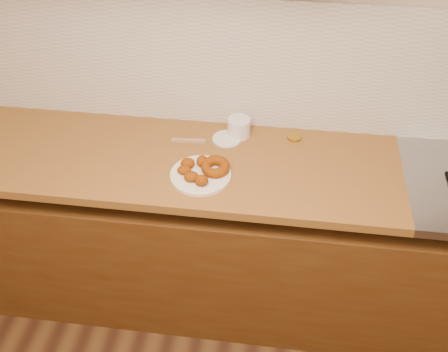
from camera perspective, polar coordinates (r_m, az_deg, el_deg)
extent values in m
cube|color=tan|center=(2.25, 7.72, 14.98)|extent=(4.00, 0.02, 2.70)
cube|color=#543514|center=(2.58, 5.64, -7.84)|extent=(3.60, 0.60, 0.77)
cube|color=olive|center=(2.33, -9.73, 2.00)|extent=(2.30, 0.62, 0.04)
cube|color=beige|center=(2.31, 7.38, 11.49)|extent=(3.60, 0.02, 0.60)
cylinder|color=silver|center=(2.16, -2.56, 0.10)|extent=(0.25, 0.25, 0.01)
torus|color=#794207|center=(2.16, -0.96, 1.03)|extent=(0.14, 0.15, 0.05)
ellipsoid|color=#794207|center=(2.18, -3.98, 1.39)|extent=(0.07, 0.07, 0.04)
ellipsoid|color=#794207|center=(2.15, -4.34, 0.66)|extent=(0.06, 0.05, 0.03)
ellipsoid|color=#794207|center=(2.11, -3.59, -0.04)|extent=(0.06, 0.05, 0.04)
ellipsoid|color=#794207|center=(2.09, -2.47, -0.47)|extent=(0.06, 0.05, 0.05)
ellipsoid|color=#794207|center=(2.18, -2.43, 1.65)|extent=(0.05, 0.06, 0.05)
cylinder|color=silver|center=(2.37, 1.64, 5.33)|extent=(0.14, 0.14, 0.09)
cylinder|color=silver|center=(2.36, 0.32, 4.07)|extent=(0.15, 0.15, 0.01)
cylinder|color=#AD8221|center=(2.39, 7.67, 4.20)|extent=(0.07, 0.07, 0.01)
cube|color=#A67D53|center=(2.35, -3.87, 3.86)|extent=(0.16, 0.03, 0.01)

